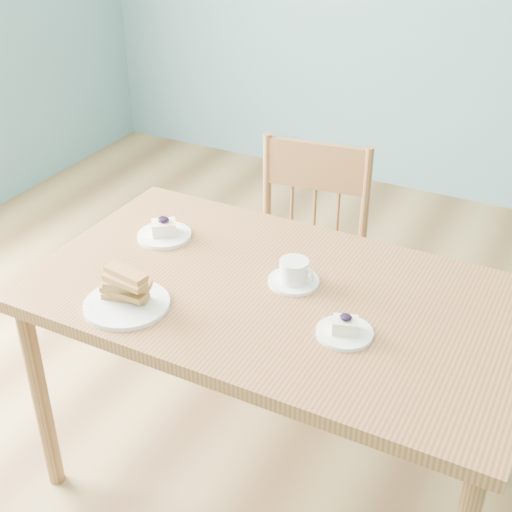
% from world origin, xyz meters
% --- Properties ---
extents(room, '(5.01, 5.01, 2.71)m').
position_xyz_m(room, '(0.00, 0.00, 1.35)').
color(room, '#987947').
rests_on(room, ground).
extents(dining_table, '(1.41, 0.81, 0.75)m').
position_xyz_m(dining_table, '(-0.20, 0.10, 0.68)').
color(dining_table, '#9B673A').
rests_on(dining_table, ground).
extents(dining_chair, '(0.47, 0.45, 0.92)m').
position_xyz_m(dining_chair, '(-0.37, 0.68, 0.47)').
color(dining_chair, '#9B673A').
rests_on(dining_chair, ground).
extents(cheesecake_plate_near, '(0.15, 0.15, 0.06)m').
position_xyz_m(cheesecake_plate_near, '(0.04, -0.00, 0.77)').
color(cheesecake_plate_near, white).
rests_on(cheesecake_plate_near, dining_table).
extents(cheesecake_plate_far, '(0.17, 0.17, 0.07)m').
position_xyz_m(cheesecake_plate_far, '(-0.65, 0.21, 0.77)').
color(cheesecake_plate_far, white).
rests_on(cheesecake_plate_far, dining_table).
extents(coffee_cup, '(0.15, 0.15, 0.07)m').
position_xyz_m(coffee_cup, '(-0.17, 0.16, 0.79)').
color(coffee_cup, white).
rests_on(coffee_cup, dining_table).
extents(biscotti_plate, '(0.23, 0.23, 0.11)m').
position_xyz_m(biscotti_plate, '(-0.53, -0.16, 0.79)').
color(biscotti_plate, white).
rests_on(biscotti_plate, dining_table).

